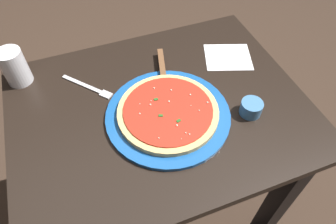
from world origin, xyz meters
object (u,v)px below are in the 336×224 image
pizza (168,112)px  serving_plate (168,115)px  napkin_folded_right (228,57)px  cup_tall_drink (15,67)px  fork (90,87)px  pizza_server (163,72)px  cup_small_sauce (251,108)px

pizza → serving_plate: bearing=143.7°
pizza → napkin_folded_right: bearing=30.8°
serving_plate → cup_tall_drink: cup_tall_drink is taller
fork → pizza: bearing=-45.6°
pizza_server → fork: pizza_server is taller
pizza_server → fork: (-0.23, 0.03, -0.01)m
serving_plate → pizza_server: (0.04, 0.16, 0.01)m
serving_plate → fork: bearing=134.4°
napkin_folded_right → cup_small_sauce: bearing=-103.0°
pizza_server → napkin_folded_right: pizza_server is taller
fork → pizza_server: bearing=-7.4°
serving_plate → cup_tall_drink: bearing=141.9°
pizza → fork: pizza is taller
serving_plate → cup_tall_drink: (-0.39, 0.30, 0.05)m
pizza → fork: bearing=134.4°
cup_tall_drink → fork: (0.20, -0.11, -0.06)m
serving_plate → fork: size_ratio=2.35×
serving_plate → cup_small_sauce: size_ratio=5.69×
cup_tall_drink → cup_small_sauce: cup_tall_drink is taller
serving_plate → pizza: (0.00, -0.00, 0.02)m
serving_plate → napkin_folded_right: 0.33m
cup_small_sauce → cup_tall_drink: bearing=148.6°
pizza_server → fork: bearing=172.6°
pizza_server → napkin_folded_right: size_ratio=1.45×
cup_tall_drink → pizza_server: bearing=-18.1°
pizza → fork: size_ratio=1.90×
cup_small_sauce → fork: bearing=147.6°
pizza_server → cup_tall_drink: 0.45m
cup_tall_drink → cup_small_sauce: (0.62, -0.38, -0.04)m
pizza → napkin_folded_right: 0.33m
cup_small_sauce → fork: cup_small_sauce is taller
cup_tall_drink → napkin_folded_right: size_ratio=0.75×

